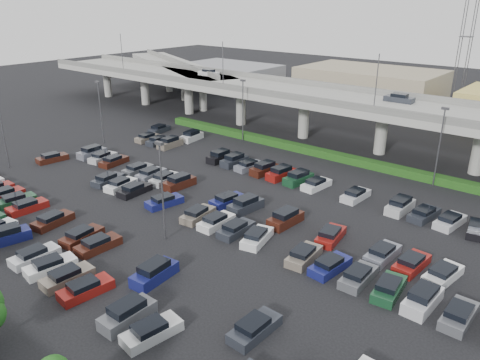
% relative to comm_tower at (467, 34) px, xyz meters
% --- Properties ---
extents(ground, '(280.00, 280.00, 0.00)m').
position_rel_comm_tower_xyz_m(ground, '(-4.00, -74.00, -15.61)').
color(ground, black).
extents(overpass, '(150.00, 13.00, 15.80)m').
position_rel_comm_tower_xyz_m(overpass, '(-4.22, -41.97, -8.64)').
color(overpass, '#9A9A92').
rests_on(overpass, ground).
extents(on_ramp, '(50.93, 30.13, 8.80)m').
position_rel_comm_tower_xyz_m(on_ramp, '(-56.10, -30.95, -8.76)').
color(on_ramp, '#9A9A92').
rests_on(on_ramp, ground).
extents(hedge, '(66.00, 1.60, 1.10)m').
position_rel_comm_tower_xyz_m(hedge, '(-4.00, -49.00, -15.06)').
color(hedge, '#164213').
rests_on(hedge, ground).
extents(parked_cars, '(63.14, 41.66, 1.67)m').
position_rel_comm_tower_xyz_m(parked_cars, '(-4.40, -77.07, -15.01)').
color(parked_cars, black).
rests_on(parked_cars, ground).
extents(light_poles, '(66.90, 48.38, 10.30)m').
position_rel_comm_tower_xyz_m(light_poles, '(-8.12, -72.00, -9.37)').
color(light_poles, '#47464B').
rests_on(light_poles, ground).
extents(comm_tower, '(2.40, 2.40, 30.00)m').
position_rel_comm_tower_xyz_m(comm_tower, '(0.00, 0.00, 0.00)').
color(comm_tower, '#47464B').
rests_on(comm_tower, ground).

